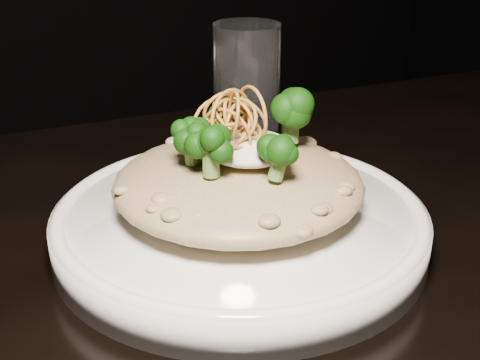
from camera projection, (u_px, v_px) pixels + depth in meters
name	position (u px, v px, depth m)	size (l,w,h in m)	color
plate	(240.00, 227.00, 0.52)	(0.29, 0.29, 0.03)	white
risotto	(238.00, 183.00, 0.51)	(0.19, 0.19, 0.04)	brown
broccoli	(248.00, 130.00, 0.49)	(0.12, 0.12, 0.05)	black
cheese	(249.00, 148.00, 0.49)	(0.07, 0.07, 0.02)	white
shallots	(233.00, 113.00, 0.49)	(0.05, 0.05, 0.03)	#93561F
drinking_glass	(247.00, 83.00, 0.71)	(0.07, 0.07, 0.13)	white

